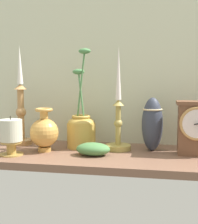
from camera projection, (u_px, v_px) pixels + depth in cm
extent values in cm
cube|color=brown|center=(116.00, 157.00, 108.73)|extent=(100.00, 36.00, 2.40)
cube|color=beige|center=(123.00, 60.00, 123.20)|extent=(120.00, 2.00, 65.00)
cube|color=brown|center=(196.00, 130.00, 105.57)|extent=(11.37, 6.53, 16.73)
cube|color=brown|center=(196.00, 103.00, 104.61)|extent=(12.73, 7.31, 1.20)
torus|color=tan|center=(197.00, 124.00, 101.71)|extent=(11.05, 1.00, 11.05)
cylinder|color=silver|center=(197.00, 124.00, 101.62)|extent=(9.24, 0.40, 9.24)
cube|color=black|center=(197.00, 124.00, 101.32)|extent=(2.23, 3.36, 0.30)
cylinder|color=tan|center=(119.00, 147.00, 113.70)|extent=(9.11, 9.11, 1.80)
cylinder|color=tan|center=(119.00, 125.00, 112.86)|extent=(1.86, 1.86, 14.05)
sphere|color=tan|center=(119.00, 123.00, 112.78)|extent=(2.97, 2.97, 2.97)
cone|color=tan|center=(119.00, 103.00, 112.00)|extent=(4.05, 4.05, 2.00)
cone|color=white|center=(119.00, 73.00, 110.90)|extent=(2.06, 2.06, 18.49)
cylinder|color=tan|center=(22.00, 142.00, 123.48)|extent=(8.33, 8.33, 1.80)
cylinder|color=tan|center=(21.00, 115.00, 122.34)|extent=(2.49, 2.49, 19.41)
sphere|color=tan|center=(21.00, 112.00, 122.24)|extent=(3.99, 3.99, 3.99)
cone|color=tan|center=(20.00, 87.00, 121.20)|extent=(4.90, 4.90, 2.00)
cone|color=white|center=(20.00, 64.00, 120.30)|extent=(2.28, 2.28, 14.75)
cylinder|color=gold|center=(45.00, 149.00, 111.28)|extent=(4.49, 4.49, 1.60)
sphere|color=gold|center=(44.00, 133.00, 110.66)|extent=(9.98, 9.98, 9.98)
cylinder|color=gold|center=(44.00, 114.00, 109.96)|extent=(2.79, 2.79, 3.02)
torus|color=gold|center=(44.00, 110.00, 109.80)|extent=(6.08, 6.08, 1.10)
cylinder|color=gold|center=(81.00, 135.00, 116.99)|extent=(10.46, 10.46, 9.01)
ellipsoid|color=gold|center=(81.00, 123.00, 116.51)|extent=(9.94, 9.94, 4.97)
torus|color=gold|center=(81.00, 117.00, 116.25)|extent=(6.79, 6.79, 1.04)
cylinder|color=#4C864D|center=(81.00, 84.00, 114.99)|extent=(3.68, 2.05, 23.33)
ellipsoid|color=#4C864D|center=(85.00, 51.00, 112.75)|extent=(4.40, 2.80, 2.00)
cylinder|color=#4C864D|center=(81.00, 94.00, 115.38)|extent=(2.89, 2.33, 16.14)
ellipsoid|color=#4C864D|center=(78.00, 72.00, 115.56)|extent=(4.40, 2.80, 2.00)
cylinder|color=#B28F44|center=(11.00, 148.00, 106.04)|extent=(3.13, 3.13, 4.32)
cylinder|color=#B28F44|center=(12.00, 154.00, 106.23)|extent=(7.82, 7.82, 0.80)
cylinder|color=#B28F44|center=(11.00, 142.00, 105.81)|extent=(7.04, 7.04, 0.60)
cylinder|color=beige|center=(11.00, 130.00, 105.39)|extent=(7.53, 7.53, 7.13)
cylinder|color=black|center=(10.00, 118.00, 104.94)|extent=(0.30, 0.30, 1.20)
ellipsoid|color=#333848|center=(152.00, 124.00, 111.47)|extent=(7.34, 7.34, 18.77)
torus|color=#CCB78C|center=(153.00, 109.00, 110.91)|extent=(6.84, 6.84, 0.60)
ellipsoid|color=#4B7E44|center=(93.00, 149.00, 105.48)|extent=(11.35, 7.94, 4.23)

